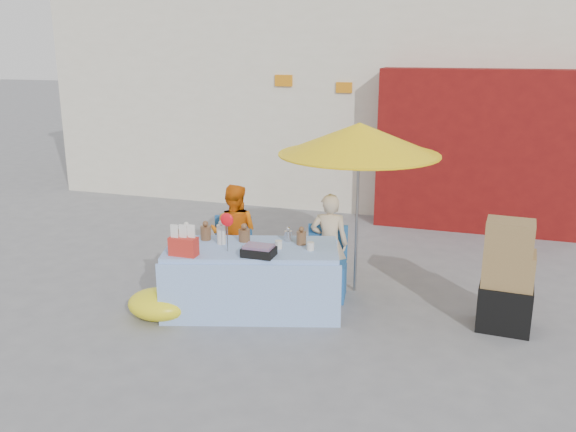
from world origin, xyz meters
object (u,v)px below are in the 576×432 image
(market_table, at_px, (252,278))
(vendor_beige, at_px, (329,244))
(vendor_orange, at_px, (234,234))
(chair_left, at_px, (230,265))
(chair_right, at_px, (326,276))
(umbrella, at_px, (359,140))
(box_stack, at_px, (507,280))

(market_table, height_order, vendor_beige, vendor_beige)
(market_table, height_order, vendor_orange, vendor_orange)
(market_table, bearing_deg, vendor_orange, 108.27)
(vendor_orange, distance_m, vendor_beige, 1.25)
(chair_left, bearing_deg, market_table, -58.38)
(chair_right, distance_m, vendor_orange, 1.31)
(market_table, relative_size, chair_right, 2.54)
(chair_left, xyz_separation_m, umbrella, (1.55, 0.28, 1.64))
(umbrella, relative_size, box_stack, 1.72)
(chair_left, distance_m, vendor_orange, 0.41)
(vendor_orange, xyz_separation_m, vendor_beige, (1.25, 0.00, -0.01))
(market_table, height_order, chair_right, market_table)
(market_table, bearing_deg, umbrella, 25.55)
(vendor_beige, height_order, umbrella, umbrella)
(vendor_beige, distance_m, box_stack, 2.08)
(market_table, height_order, chair_left, market_table)
(vendor_orange, relative_size, box_stack, 1.06)
(vendor_beige, bearing_deg, chair_right, 80.30)
(chair_right, distance_m, box_stack, 2.08)
(chair_left, xyz_separation_m, vendor_orange, (0.00, 0.13, 0.38))
(chair_left, bearing_deg, box_stack, -13.23)
(vendor_beige, xyz_separation_m, box_stack, (2.04, -0.40, -0.07))
(vendor_orange, height_order, vendor_beige, vendor_orange)
(market_table, xyz_separation_m, chair_right, (0.71, 0.63, -0.14))
(chair_left, distance_m, umbrella, 2.27)
(box_stack, bearing_deg, market_table, -172.30)
(vendor_beige, xyz_separation_m, umbrella, (0.30, 0.15, 1.26))
(umbrella, height_order, box_stack, umbrella)
(chair_right, relative_size, umbrella, 0.41)
(market_table, bearing_deg, chair_left, 113.71)
(chair_right, height_order, box_stack, box_stack)
(chair_right, xyz_separation_m, vendor_beige, (0.00, 0.13, 0.37))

